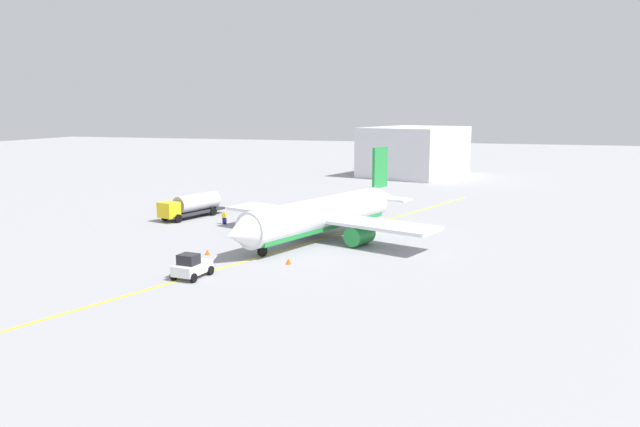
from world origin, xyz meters
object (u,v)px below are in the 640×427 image
(pushback_tug, at_px, (191,266))
(safety_cone_wingtip, at_px, (289,261))
(safety_cone_nose, at_px, (207,252))
(fuel_tanker, at_px, (191,205))
(refueling_worker, at_px, (224,218))
(airplane, at_px, (323,215))

(pushback_tug, bearing_deg, safety_cone_wingtip, 136.02)
(safety_cone_nose, xyz_separation_m, safety_cone_wingtip, (1.02, 9.13, 0.02))
(pushback_tug, bearing_deg, fuel_tanker, -150.67)
(refueling_worker, height_order, safety_cone_nose, refueling_worker)
(pushback_tug, xyz_separation_m, safety_cone_nose, (-7.78, -2.60, -0.72))
(safety_cone_wingtip, bearing_deg, safety_cone_nose, -96.36)
(airplane, xyz_separation_m, refueling_worker, (-4.63, -14.57, -1.88))
(fuel_tanker, distance_m, pushback_tug, 29.60)
(refueling_worker, bearing_deg, safety_cone_nose, 20.25)
(safety_cone_wingtip, bearing_deg, airplane, -179.23)
(pushback_tug, relative_size, refueling_worker, 2.21)
(pushback_tug, height_order, refueling_worker, pushback_tug)
(safety_cone_nose, relative_size, safety_cone_wingtip, 0.95)
(fuel_tanker, xyz_separation_m, safety_cone_wingtip, (19.03, 21.02, -1.42))
(fuel_tanker, relative_size, safety_cone_nose, 18.28)
(airplane, distance_m, pushback_tug, 19.48)
(safety_cone_nose, bearing_deg, safety_cone_wingtip, 83.64)
(fuel_tanker, distance_m, safety_cone_nose, 21.63)
(airplane, relative_size, fuel_tanker, 2.80)
(pushback_tug, distance_m, safety_cone_wingtip, 9.43)
(refueling_worker, bearing_deg, safety_cone_wingtip, 42.29)
(airplane, height_order, safety_cone_wingtip, airplane)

